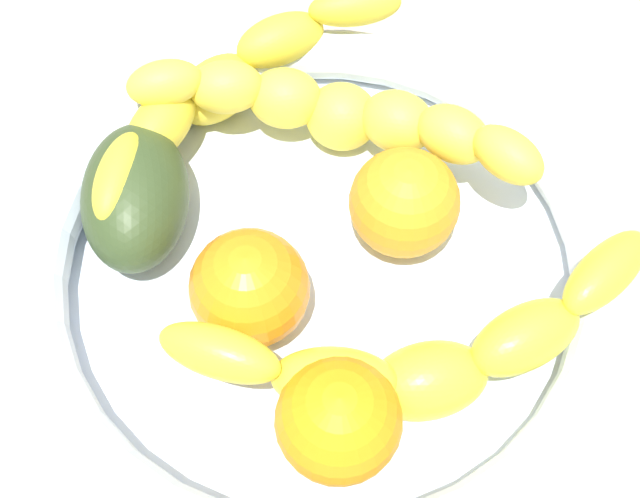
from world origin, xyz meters
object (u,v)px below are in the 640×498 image
at_px(banana_draped_left, 425,353).
at_px(banana_arching_top, 339,113).
at_px(fruit_bowl, 320,269).
at_px(avocado_dark, 136,196).
at_px(banana_draped_right, 226,85).
at_px(orange_mid_left, 404,203).
at_px(orange_front, 250,288).
at_px(orange_mid_right, 342,420).

height_order(banana_draped_left, banana_arching_top, banana_arching_top).
bearing_deg(banana_draped_left, banana_arching_top, -79.92).
bearing_deg(fruit_bowl, banana_draped_left, 125.28).
distance_m(banana_arching_top, avocado_dark, 0.13).
relative_size(banana_draped_left, banana_draped_right, 1.38).
relative_size(orange_mid_left, avocado_dark, 0.66).
height_order(banana_draped_right, orange_front, orange_front).
relative_size(orange_front, orange_mid_left, 1.03).
relative_size(banana_arching_top, orange_mid_right, 3.79).
distance_m(fruit_bowl, orange_mid_right, 0.10).
bearing_deg(orange_mid_right, banana_draped_right, -77.44).
bearing_deg(banana_arching_top, banana_draped_left, 100.08).
bearing_deg(fruit_bowl, orange_mid_left, -153.61).
xyz_separation_m(fruit_bowl, banana_arching_top, (-0.02, -0.09, 0.03)).
bearing_deg(banana_draped_left, banana_draped_right, -63.32).
bearing_deg(fruit_bowl, orange_front, 28.96).
relative_size(banana_draped_right, banana_arching_top, 0.81).
distance_m(banana_draped_right, orange_front, 0.14).
bearing_deg(orange_mid_left, banana_arching_top, -64.77).
bearing_deg(avocado_dark, orange_mid_right, 125.85).
bearing_deg(orange_front, avocado_dark, -47.31).
bearing_deg(banana_arching_top, orange_mid_right, 84.62).
distance_m(banana_arching_top, orange_mid_left, 0.07).
bearing_deg(banana_arching_top, fruit_bowl, 77.73).
xyz_separation_m(fruit_bowl, orange_front, (0.04, 0.02, 0.02)).
bearing_deg(orange_mid_right, banana_draped_left, -145.78).
xyz_separation_m(banana_draped_left, banana_draped_right, (0.09, -0.19, 0.00)).
distance_m(orange_front, avocado_dark, 0.09).
bearing_deg(avocado_dark, banana_draped_right, -126.27).
bearing_deg(orange_front, fruit_bowl, -151.04).
xyz_separation_m(fruit_bowl, orange_mid_left, (-0.05, -0.02, 0.02)).
relative_size(banana_draped_left, orange_mid_right, 4.25).
bearing_deg(orange_mid_right, orange_front, -61.40).
bearing_deg(avocado_dark, orange_mid_left, 172.26).
bearing_deg(banana_draped_left, fruit_bowl, -54.72).
height_order(orange_mid_left, orange_mid_right, same).
bearing_deg(orange_mid_left, banana_draped_right, -44.61).
bearing_deg(orange_mid_left, banana_draped_left, 88.31).
distance_m(banana_draped_left, orange_mid_right, 0.05).
relative_size(fruit_bowl, avocado_dark, 3.60).
relative_size(orange_mid_left, orange_mid_right, 1.00).
bearing_deg(orange_mid_left, avocado_dark, -7.74).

